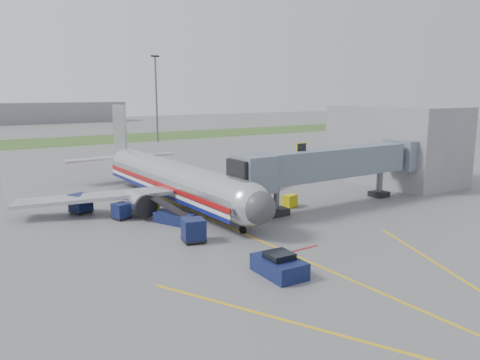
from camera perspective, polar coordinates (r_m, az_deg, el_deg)
ground at (r=38.41m, az=2.04°, el=-7.20°), size 400.00×400.00×0.00m
grass_strip at (r=122.04m, az=-23.74°, el=4.16°), size 300.00×25.00×0.01m
apron_markings at (r=33.06m, az=9.73°, el=-10.35°), size 21.52×50.00×0.01m
airliner at (r=50.54m, az=-8.16°, el=0.11°), size 32.10×35.67×10.25m
jet_bridge at (r=49.31m, az=10.78°, el=1.92°), size 25.30×4.00×6.90m
terminal at (r=65.34m, az=18.45°, el=4.12°), size 10.00×16.00×10.00m
light_mast_right at (r=114.45m, az=-10.16°, el=9.93°), size 2.00×0.44×20.40m
pushback_tug at (r=31.10m, az=4.79°, el=-10.34°), size 2.44×3.79×1.53m
baggage_cart_a at (r=45.45m, az=-14.29°, el=-3.70°), size 1.75×1.75×1.52m
baggage_cart_b at (r=37.59m, az=-5.69°, el=-6.12°), size 2.10×2.10×1.88m
baggage_cart_c at (r=48.90m, az=-18.85°, el=-2.71°), size 2.30×2.30×1.91m
belt_loader at (r=43.06m, az=-8.07°, el=-4.56°), size 2.94×4.72×2.25m
ground_power_cart at (r=49.10m, az=6.05°, el=-2.56°), size 1.82×1.47×1.26m
ramp_worker at (r=47.34m, az=-9.97°, el=-2.94°), size 0.68×0.59×1.58m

